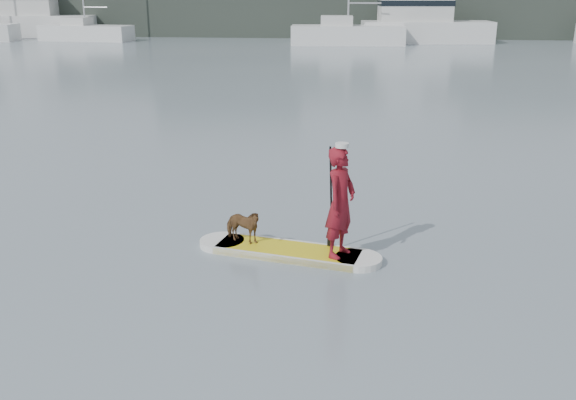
# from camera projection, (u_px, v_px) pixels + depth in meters

# --- Properties ---
(ground) EXTENTS (140.00, 140.00, 0.00)m
(ground) POSITION_uv_depth(u_px,v_px,m) (204.00, 279.00, 10.24)
(ground) COLOR slate
(ground) RESTS_ON ground
(paddleboard) EXTENTS (3.24, 1.34, 0.12)m
(paddleboard) POSITION_uv_depth(u_px,v_px,m) (288.00, 251.00, 11.15)
(paddleboard) COLOR yellow
(paddleboard) RESTS_ON ground
(paddler) EXTENTS (0.69, 0.81, 1.87)m
(paddler) POSITION_uv_depth(u_px,v_px,m) (340.00, 202.00, 10.57)
(paddler) COLOR maroon
(paddler) RESTS_ON paddleboard
(white_cap) EXTENTS (0.22, 0.22, 0.07)m
(white_cap) POSITION_uv_depth(u_px,v_px,m) (342.00, 145.00, 10.26)
(white_cap) COLOR silver
(white_cap) RESTS_ON paddler
(dog) EXTENTS (0.81, 0.58, 0.63)m
(dog) POSITION_uv_depth(u_px,v_px,m) (242.00, 226.00, 11.29)
(dog) COLOR #54331D
(dog) RESTS_ON paddleboard
(paddle) EXTENTS (0.10, 0.30, 2.00)m
(paddle) POSITION_uv_depth(u_px,v_px,m) (331.00, 210.00, 11.00)
(paddle) COLOR black
(paddle) RESTS_ON ground
(sailboat_b) EXTENTS (8.21, 3.51, 11.82)m
(sailboat_b) POSITION_uv_depth(u_px,v_px,m) (85.00, 31.00, 54.88)
(sailboat_b) COLOR silver
(sailboat_b) RESTS_ON ground
(sailboat_d) EXTENTS (9.05, 3.10, 13.19)m
(sailboat_d) POSITION_uv_depth(u_px,v_px,m) (347.00, 33.00, 51.11)
(sailboat_d) COLOR silver
(sailboat_d) RESTS_ON ground
(motor_yacht_a) EXTENTS (10.80, 4.26, 6.32)m
(motor_yacht_a) POSITION_uv_depth(u_px,v_px,m) (421.00, 21.00, 52.59)
(motor_yacht_a) COLOR silver
(motor_yacht_a) RESTS_ON ground
(motor_yacht_b) EXTENTS (11.05, 4.49, 7.13)m
(motor_yacht_b) POSITION_uv_depth(u_px,v_px,m) (30.00, 15.00, 58.45)
(motor_yacht_b) COLOR silver
(motor_yacht_b) RESTS_ON ground
(shore_mass) EXTENTS (90.00, 6.00, 6.00)m
(shore_mass) POSITION_uv_depth(u_px,v_px,m) (331.00, 3.00, 59.31)
(shore_mass) COLOR black
(shore_mass) RESTS_ON ground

